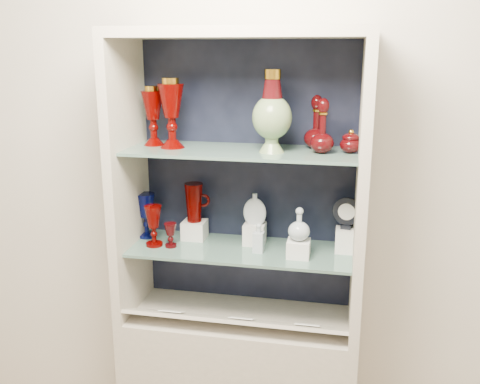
% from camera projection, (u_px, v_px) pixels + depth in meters
% --- Properties ---
extents(wall_back, '(3.50, 0.02, 2.80)m').
position_uv_depth(wall_back, '(250.00, 157.00, 2.35)').
color(wall_back, beige).
rests_on(wall_back, ground).
extents(cabinet_back_panel, '(0.98, 0.02, 1.15)m').
position_uv_depth(cabinet_back_panel, '(249.00, 175.00, 2.34)').
color(cabinet_back_panel, black).
rests_on(cabinet_back_panel, cabinet_base).
extents(cabinet_side_left, '(0.04, 0.40, 1.15)m').
position_uv_depth(cabinet_side_left, '(128.00, 180.00, 2.25)').
color(cabinet_side_left, '#B9B09E').
rests_on(cabinet_side_left, cabinet_base).
extents(cabinet_side_right, '(0.04, 0.40, 1.15)m').
position_uv_depth(cabinet_side_right, '(361.00, 192.00, 2.07)').
color(cabinet_side_right, '#B9B09E').
rests_on(cabinet_side_right, cabinet_base).
extents(cabinet_top_cap, '(1.00, 0.40, 0.04)m').
position_uv_depth(cabinet_top_cap, '(240.00, 33.00, 2.00)').
color(cabinet_top_cap, '#B9B09E').
rests_on(cabinet_top_cap, cabinet_side_left).
extents(shelf_lower, '(0.92, 0.34, 0.01)m').
position_uv_depth(shelf_lower, '(241.00, 249.00, 2.25)').
color(shelf_lower, slate).
rests_on(shelf_lower, cabinet_side_left).
extents(shelf_upper, '(0.92, 0.34, 0.01)m').
position_uv_depth(shelf_upper, '(241.00, 151.00, 2.14)').
color(shelf_upper, slate).
rests_on(shelf_upper, cabinet_side_left).
extents(label_ledge, '(0.92, 0.17, 0.09)m').
position_uv_depth(label_ledge, '(235.00, 321.00, 2.20)').
color(label_ledge, '#B9B09E').
rests_on(label_ledge, cabinet_base).
extents(label_card_0, '(0.10, 0.06, 0.03)m').
position_uv_depth(label_card_0, '(307.00, 325.00, 2.13)').
color(label_card_0, white).
rests_on(label_card_0, label_ledge).
extents(label_card_1, '(0.10, 0.06, 0.03)m').
position_uv_depth(label_card_1, '(242.00, 318.00, 2.19)').
color(label_card_1, white).
rests_on(label_card_1, label_ledge).
extents(label_card_2, '(0.10, 0.06, 0.03)m').
position_uv_depth(label_card_2, '(172.00, 311.00, 2.24)').
color(label_card_2, white).
rests_on(label_card_2, label_ledge).
extents(pedestal_lamp_left, '(0.10, 0.10, 0.24)m').
position_uv_depth(pedestal_lamp_left, '(153.00, 116.00, 2.22)').
color(pedestal_lamp_left, '#4D0200').
rests_on(pedestal_lamp_left, shelf_upper).
extents(pedestal_lamp_right, '(0.13, 0.13, 0.28)m').
position_uv_depth(pedestal_lamp_right, '(172.00, 113.00, 2.15)').
color(pedestal_lamp_right, '#4D0200').
rests_on(pedestal_lamp_right, shelf_upper).
extents(enamel_urn, '(0.20, 0.20, 0.32)m').
position_uv_depth(enamel_urn, '(272.00, 111.00, 2.05)').
color(enamel_urn, '#0E4F22').
rests_on(enamel_urn, shelf_upper).
extents(ruby_decanter_a, '(0.12, 0.12, 0.24)m').
position_uv_depth(ruby_decanter_a, '(323.00, 123.00, 2.04)').
color(ruby_decanter_a, '#3E0506').
rests_on(ruby_decanter_a, shelf_upper).
extents(ruby_decanter_b, '(0.10, 0.10, 0.23)m').
position_uv_depth(ruby_decanter_b, '(316.00, 120.00, 2.14)').
color(ruby_decanter_b, '#3E0506').
rests_on(ruby_decanter_b, shelf_upper).
extents(lidded_bowl, '(0.09, 0.09, 0.09)m').
position_uv_depth(lidded_bowl, '(351.00, 141.00, 2.06)').
color(lidded_bowl, '#3E0506').
rests_on(lidded_bowl, shelf_upper).
extents(cobalt_goblet, '(0.11, 0.11, 0.20)m').
position_uv_depth(cobalt_goblet, '(146.00, 215.00, 2.36)').
color(cobalt_goblet, '#06093C').
rests_on(cobalt_goblet, shelf_lower).
extents(ruby_goblet_tall, '(0.08, 0.08, 0.18)m').
position_uv_depth(ruby_goblet_tall, '(154.00, 226.00, 2.26)').
color(ruby_goblet_tall, '#4D0200').
rests_on(ruby_goblet_tall, shelf_lower).
extents(ruby_goblet_small, '(0.06, 0.06, 0.10)m').
position_uv_depth(ruby_goblet_small, '(171.00, 235.00, 2.25)').
color(ruby_goblet_small, '#3E0506').
rests_on(ruby_goblet_small, shelf_lower).
extents(riser_ruby_pitcher, '(0.10, 0.10, 0.08)m').
position_uv_depth(riser_ruby_pitcher, '(195.00, 230.00, 2.35)').
color(riser_ruby_pitcher, silver).
rests_on(riser_ruby_pitcher, shelf_lower).
extents(ruby_pitcher, '(0.14, 0.11, 0.17)m').
position_uv_depth(ruby_pitcher, '(194.00, 202.00, 2.32)').
color(ruby_pitcher, '#4D0200').
rests_on(ruby_pitcher, riser_ruby_pitcher).
extents(clear_square_bottle, '(0.05, 0.05, 0.12)m').
position_uv_depth(clear_square_bottle, '(259.00, 238.00, 2.19)').
color(clear_square_bottle, '#A6B6BE').
rests_on(clear_square_bottle, shelf_lower).
extents(riser_flat_flask, '(0.09, 0.09, 0.09)m').
position_uv_depth(riser_flat_flask, '(255.00, 234.00, 2.29)').
color(riser_flat_flask, silver).
rests_on(riser_flat_flask, shelf_lower).
extents(flat_flask, '(0.10, 0.04, 0.14)m').
position_uv_depth(flat_flask, '(255.00, 208.00, 2.26)').
color(flat_flask, silver).
rests_on(flat_flask, riser_flat_flask).
extents(riser_clear_round_decanter, '(0.09, 0.09, 0.07)m').
position_uv_depth(riser_clear_round_decanter, '(298.00, 249.00, 2.15)').
color(riser_clear_round_decanter, silver).
rests_on(riser_clear_round_decanter, shelf_lower).
extents(clear_round_decanter, '(0.11, 0.11, 0.13)m').
position_uv_depth(clear_round_decanter, '(299.00, 225.00, 2.12)').
color(clear_round_decanter, '#A6B6BE').
rests_on(clear_round_decanter, riser_clear_round_decanter).
extents(riser_cameo_medallion, '(0.08, 0.08, 0.10)m').
position_uv_depth(riser_cameo_medallion, '(345.00, 240.00, 2.20)').
color(riser_cameo_medallion, silver).
rests_on(riser_cameo_medallion, shelf_lower).
extents(cameo_medallion, '(0.12, 0.06, 0.13)m').
position_uv_depth(cameo_medallion, '(347.00, 213.00, 2.17)').
color(cameo_medallion, black).
rests_on(cameo_medallion, riser_cameo_medallion).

